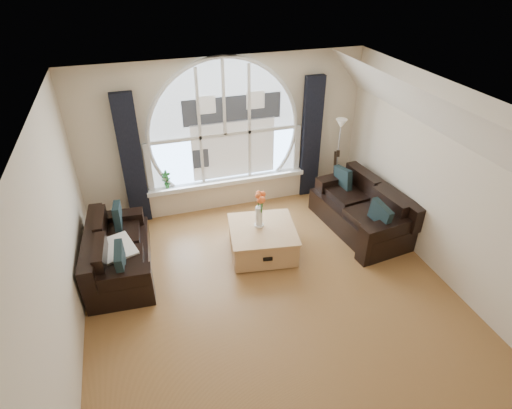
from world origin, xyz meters
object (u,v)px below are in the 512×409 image
Objects in this scene: sofa_right at (361,208)px; guitar at (333,174)px; potted_plant at (166,180)px; vase_flowers at (259,205)px; sofa_left at (118,250)px; floor_lamp at (337,161)px; coffee_chest at (262,239)px.

guitar reaches higher than sofa_right.
vase_flowers is at bearing -49.83° from potted_plant.
sofa_right reaches higher than sofa_left.
sofa_right is at bearing -91.73° from floor_lamp.
guitar is (-0.06, 0.01, -0.27)m from floor_lamp.
floor_lamp reaches higher than sofa_left.
floor_lamp is (1.82, 1.17, 0.55)m from coffee_chest.
sofa_right is at bearing -74.09° from guitar.
vase_flowers is 2.13× the size of potted_plant.
guitar is 3.23× the size of potted_plant.
coffee_chest is at bearing 177.21° from sofa_right.
guitar is (1.76, 1.18, 0.28)m from coffee_chest.
sofa_right is (3.95, -0.05, 0.00)m from sofa_left.
sofa_left is 1.05× the size of floor_lamp.
potted_plant is at bearing 138.32° from coffee_chest.
coffee_chest is 3.08× the size of potted_plant.
guitar is (3.92, 0.99, 0.13)m from sofa_left.
floor_lamp reaches higher than guitar.
guitar is at bearing -6.82° from potted_plant.
floor_lamp reaches higher than sofa_right.
vase_flowers is 1.91m from potted_plant.
floor_lamp is at bearing 81.17° from sofa_right.
floor_lamp is (3.98, 0.99, 0.40)m from sofa_left.
floor_lamp is 3.11m from potted_plant.
sofa_right is at bearing 3.17° from sofa_left.
potted_plant is at bearing 60.42° from sofa_left.
coffee_chest is at bearing -131.87° from guitar.
guitar is at bearing 174.10° from floor_lamp.
sofa_right is 1.72× the size of guitar.
sofa_right is 2.61× the size of vase_flowers.
vase_flowers is (-0.03, 0.08, 0.60)m from coffee_chest.
guitar reaches higher than coffee_chest.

